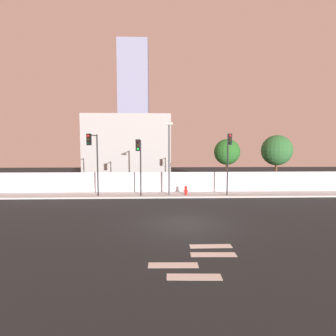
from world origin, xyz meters
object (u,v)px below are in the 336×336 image
fire_hydrant (186,190)px  traffic_light_right (229,151)px  traffic_light_left (139,155)px  roadside_tree_midleft (277,150)px  traffic_light_center (93,152)px  street_lamp_curbside (169,153)px  roadside_tree_leftmost (227,152)px

fire_hydrant → traffic_light_right: bearing=-13.0°
traffic_light_left → roadside_tree_midleft: bearing=17.1°
traffic_light_right → fire_hydrant: 4.85m
roadside_tree_midleft → traffic_light_center: bearing=-167.1°
traffic_light_right → traffic_light_center: bearing=-179.3°
fire_hydrant → roadside_tree_midleft: (9.21, 2.94, 3.35)m
traffic_light_center → fire_hydrant: (7.60, 0.92, -3.31)m
traffic_light_right → street_lamp_curbside: (-4.90, 0.51, -0.13)m
traffic_light_right → street_lamp_curbside: 4.92m
traffic_light_left → traffic_light_center: traffic_light_center is taller
traffic_light_right → roadside_tree_leftmost: traffic_light_right is taller
fire_hydrant → street_lamp_curbside: bearing=-168.8°
traffic_light_right → fire_hydrant: (-3.44, 0.79, -3.32)m
fire_hydrant → roadside_tree_leftmost: 6.12m
street_lamp_curbside → roadside_tree_leftmost: bearing=29.3°
roadside_tree_leftmost → fire_hydrant: bearing=-145.7°
fire_hydrant → roadside_tree_leftmost: (4.31, 2.94, 3.20)m
traffic_light_center → roadside_tree_leftmost: (11.91, 3.86, -0.12)m
traffic_light_center → street_lamp_curbside: size_ratio=0.85×
traffic_light_right → roadside_tree_midleft: roadside_tree_midleft is taller
traffic_light_left → traffic_light_right: (7.34, 0.29, 0.30)m
traffic_light_left → traffic_light_center: bearing=177.5°
roadside_tree_leftmost → traffic_light_center: bearing=-162.0°
traffic_light_center → roadside_tree_midleft: (16.81, 3.86, 0.04)m
roadside_tree_midleft → traffic_light_left: bearing=-162.9°
traffic_light_left → fire_hydrant: size_ratio=5.97×
roadside_tree_leftmost → traffic_light_right: bearing=-103.1°
fire_hydrant → roadside_tree_midleft: size_ratio=0.15×
traffic_light_right → roadside_tree_midleft: 6.88m
street_lamp_curbside → roadside_tree_leftmost: size_ratio=1.20×
traffic_light_center → roadside_tree_midleft: roadside_tree_midleft is taller
street_lamp_curbside → traffic_light_center: bearing=-174.1°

